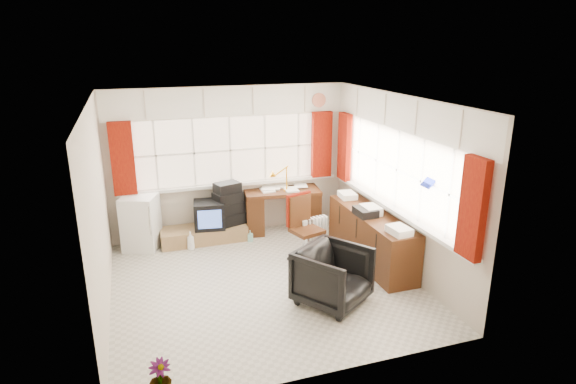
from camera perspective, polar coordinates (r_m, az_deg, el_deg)
name	(u,v)px	position (r m, az deg, el deg)	size (l,w,h in m)	color
ground	(264,283)	(6.75, -2.87, -10.76)	(4.00, 4.00, 0.00)	beige
room_walls	(262,179)	(6.18, -3.08, 1.57)	(4.00, 4.00, 4.00)	beige
window_back	(232,180)	(8.15, -6.67, 1.41)	(3.70, 0.12, 3.60)	#FFE5C9
window_right	(393,204)	(7.09, 12.33, -1.40)	(0.12, 3.70, 3.60)	#FFE5C9
curtains	(305,160)	(7.31, 1.99, 3.78)	(3.83, 3.83, 1.15)	maroon
overhead_cabinets	(307,107)	(7.24, 2.32, 10.03)	(3.98, 3.98, 0.48)	white
desk	(282,207)	(8.38, -0.73, -1.83)	(1.36, 0.79, 0.78)	#452410
desk_lamp	(287,173)	(8.11, -0.16, 2.22)	(0.18, 0.15, 0.44)	#E89E09
task_chair	(302,225)	(7.22, 1.72, -3.98)	(0.54, 0.56, 1.03)	black
office_chair	(333,276)	(6.15, 5.33, -9.90)	(0.79, 0.81, 0.74)	black
radiator	(315,239)	(7.54, 3.20, -5.55)	(0.42, 0.22, 0.59)	white
credenza	(371,236)	(7.34, 9.81, -5.21)	(0.50, 2.00, 0.85)	#452410
file_tray	(365,212)	(7.10, 9.17, -2.34)	(0.27, 0.35, 0.12)	black
tv_bench	(204,234)	(8.12, -9.94, -4.93)	(1.40, 0.50, 0.25)	#AB7F55
crt_tv	(209,215)	(7.97, -9.30, -2.65)	(0.55, 0.52, 0.44)	black
hifi_stack	(228,205)	(8.04, -7.13, -1.58)	(0.61, 0.48, 0.72)	black
mini_fridge	(141,222)	(7.98, -17.03, -3.46)	(0.66, 0.67, 0.88)	white
spray_bottle_a	(191,241)	(7.83, -11.47, -5.69)	(0.12, 0.12, 0.30)	white
spray_bottle_b	(250,236)	(8.03, -4.51, -5.21)	(0.09, 0.09, 0.19)	#86C8B8
flower_vase	(160,379)	(4.96, -14.92, -20.60)	(0.21, 0.21, 0.38)	black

